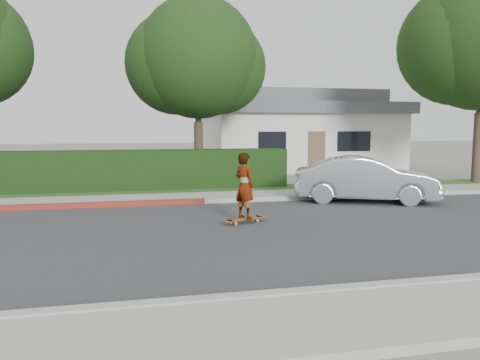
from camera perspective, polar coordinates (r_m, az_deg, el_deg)
The scene contains 14 objects.
ground at distance 10.15m, azimuth -6.59°, elevation -6.76°, with size 120.00×120.00×0.00m, color slate.
road at distance 10.15m, azimuth -6.59°, elevation -6.73°, with size 60.00×8.00×0.01m, color #2D2D30.
curb_near at distance 6.24m, azimuth -2.41°, elevation -14.59°, with size 60.00×0.20×0.15m, color #9E9E99.
sidewalk_near at distance 5.43m, azimuth -0.61°, elevation -18.09°, with size 60.00×1.60×0.12m, color gray.
curb_far at distance 14.14m, azimuth -8.39°, elevation -2.71°, with size 60.00×0.20×0.15m, color #9E9E99.
sidewalk_far at distance 15.03m, azimuth -8.65°, elevation -2.23°, with size 60.00×1.60×0.12m, color gray.
planting_strip at distance 16.61m, azimuth -9.05°, elevation -1.44°, with size 60.00×1.60×0.10m, color #2D4C1E.
hedge at distance 17.21m, azimuth -19.24°, elevation 0.89°, with size 15.00×1.00×1.50m, color black.
tree_center at distance 19.35m, azimuth -5.30°, elevation 14.13°, with size 5.66×4.84×7.44m.
tree_right at distance 21.60m, azimuth 27.18°, elevation 14.59°, with size 6.32×5.60×8.56m.
house at distance 27.36m, azimuth 6.58°, elevation 5.98°, with size 10.60×8.60×4.30m.
skateboard at distance 11.33m, azimuth 0.56°, elevation -4.77°, with size 1.22×0.71×0.11m.
skateboarder at distance 11.20m, azimuth 0.56°, elevation -0.69°, with size 0.58×0.38×1.59m, color white.
car_silver at distance 14.94m, azimuth 15.03°, elevation 0.06°, with size 1.49×4.28×1.41m, color silver.
Camera 1 is at (-1.03, -9.83, 2.32)m, focal length 35.00 mm.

